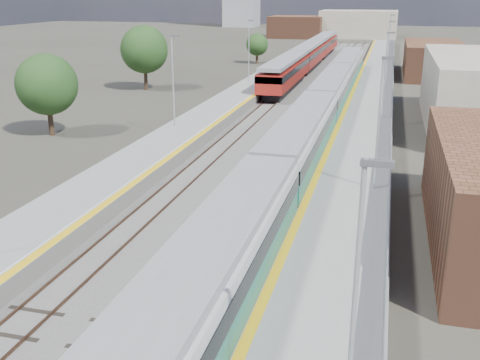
% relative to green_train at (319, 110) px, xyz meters
% --- Properties ---
extents(ground, '(320.00, 320.00, 0.00)m').
position_rel_green_train_xyz_m(ground, '(-1.50, 12.32, -2.27)').
color(ground, '#47443A').
rests_on(ground, ground).
extents(ballast_bed, '(10.50, 155.00, 0.06)m').
position_rel_green_train_xyz_m(ballast_bed, '(-3.75, 14.82, -2.24)').
color(ballast_bed, '#565451').
rests_on(ballast_bed, ground).
extents(tracks, '(8.96, 160.00, 0.17)m').
position_rel_green_train_xyz_m(tracks, '(-3.15, 16.50, -2.16)').
color(tracks, '#4C3323').
rests_on(tracks, ground).
extents(platform_right, '(4.70, 155.00, 8.52)m').
position_rel_green_train_xyz_m(platform_right, '(3.78, 14.82, -1.73)').
color(platform_right, slate).
rests_on(platform_right, ground).
extents(platform_left, '(4.30, 155.00, 8.52)m').
position_rel_green_train_xyz_m(platform_left, '(-10.55, 14.81, -1.75)').
color(platform_left, slate).
rests_on(platform_left, ground).
extents(green_train, '(2.93, 81.43, 3.22)m').
position_rel_green_train_xyz_m(green_train, '(0.00, 0.00, 0.00)').
color(green_train, black).
rests_on(green_train, ground).
extents(red_train, '(3.06, 61.91, 3.86)m').
position_rel_green_train_xyz_m(red_train, '(-7.00, 42.99, 0.01)').
color(red_train, black).
rests_on(red_train, ground).
extents(tree_a, '(5.13, 5.13, 6.95)m').
position_rel_green_train_xyz_m(tree_a, '(-22.24, -5.65, 2.11)').
color(tree_a, '#382619').
rests_on(tree_a, ground).
extents(tree_b, '(5.85, 5.85, 7.92)m').
position_rel_green_train_xyz_m(tree_b, '(-24.02, 18.31, 2.72)').
color(tree_b, '#382619').
rests_on(tree_b, ground).
extents(tree_c, '(3.76, 3.76, 5.09)m').
position_rel_green_train_xyz_m(tree_c, '(-16.71, 48.47, 0.93)').
color(tree_c, '#382619').
rests_on(tree_c, ground).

